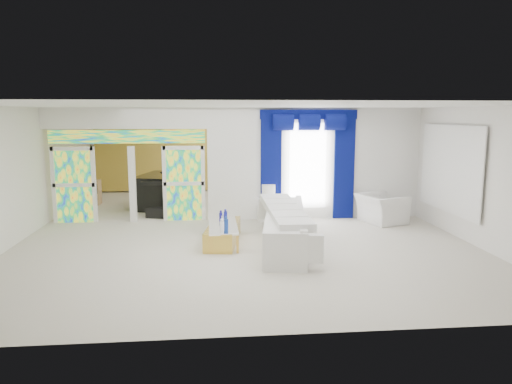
{
  "coord_description": "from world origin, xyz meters",
  "views": [
    {
      "loc": [
        -0.7,
        -11.78,
        2.84
      ],
      "look_at": [
        0.3,
        -1.2,
        1.1
      ],
      "focal_mm": 33.64,
      "sensor_mm": 36.0,
      "label": 1
    }
  ],
  "objects": [
    {
      "name": "decanters",
      "position": [
        -0.43,
        -1.43,
        0.51
      ],
      "size": [
        0.18,
        1.12,
        0.29
      ],
      "color": "white",
      "rests_on": "coffee_table"
    },
    {
      "name": "stained_panel_right",
      "position": [
        -1.42,
        1.0,
        1.0
      ],
      "size": [
        0.95,
        0.04,
        2.0
      ],
      "primitive_type": "cube",
      "color": "#994C3F",
      "rests_on": "ground"
    },
    {
      "name": "window_pane",
      "position": [
        1.9,
        0.9,
        1.45
      ],
      "size": [
        1.0,
        0.02,
        2.3
      ],
      "primitive_type": "cube",
      "color": "white",
      "rests_on": "dividing_wall"
    },
    {
      "name": "floor",
      "position": [
        0.0,
        0.0,
        0.0
      ],
      "size": [
        12.0,
        12.0,
        0.0
      ],
      "primitive_type": "plane",
      "color": "#B7AF9E",
      "rests_on": "ground"
    },
    {
      "name": "stained_panel_left",
      "position": [
        -4.28,
        1.0,
        1.0
      ],
      "size": [
        0.95,
        0.04,
        2.0
      ],
      "primitive_type": "cube",
      "color": "#994C3F",
      "rests_on": "ground"
    },
    {
      "name": "dividing_wall",
      "position": [
        2.15,
        1.0,
        1.5
      ],
      "size": [
        5.7,
        0.18,
        3.0
      ],
      "primitive_type": "cube",
      "color": "white",
      "rests_on": "ground"
    },
    {
      "name": "tv_console",
      "position": [
        -4.47,
        3.56,
        0.38
      ],
      "size": [
        0.52,
        0.48,
        0.76
      ],
      "primitive_type": "cube",
      "rotation": [
        0.0,
        0.0,
        0.0
      ],
      "color": "#A97654",
      "rests_on": "ground"
    },
    {
      "name": "white_sofa",
      "position": [
        0.89,
        -1.69,
        0.36
      ],
      "size": [
        1.4,
        3.9,
        0.73
      ],
      "primitive_type": "cube",
      "rotation": [
        0.0,
        0.0,
        -0.15
      ],
      "color": "silver",
      "rests_on": "ground"
    },
    {
      "name": "blue_drape_left",
      "position": [
        0.9,
        0.87,
        1.4
      ],
      "size": [
        0.55,
        0.1,
        2.8
      ],
      "primitive_type": "cube",
      "color": "#031243",
      "rests_on": "ground"
    },
    {
      "name": "armchair",
      "position": [
        3.75,
        0.22,
        0.37
      ],
      "size": [
        1.3,
        1.4,
        0.75
      ],
      "primitive_type": "imported",
      "rotation": [
        0.0,
        0.0,
        1.88
      ],
      "color": "silver",
      "rests_on": "ground"
    },
    {
      "name": "grand_piano",
      "position": [
        -2.06,
        2.96,
        0.5
      ],
      "size": [
        1.97,
        2.31,
        1.0
      ],
      "primitive_type": "cube",
      "rotation": [
        0.0,
        0.0,
        -0.26
      ],
      "color": "black",
      "rests_on": "ground"
    },
    {
      "name": "dividing_header",
      "position": [
        -2.85,
        1.0,
        2.73
      ],
      "size": [
        4.3,
        0.18,
        0.55
      ],
      "primitive_type": "cube",
      "color": "white",
      "rests_on": "dividing_wall"
    },
    {
      "name": "gold_curtains",
      "position": [
        0.0,
        5.9,
        1.5
      ],
      "size": [
        9.7,
        0.12,
        2.9
      ],
      "primitive_type": "cube",
      "color": "#B7922C",
      "rests_on": "ground"
    },
    {
      "name": "coffee_table",
      "position": [
        -0.46,
        -1.39,
        0.2
      ],
      "size": [
        0.89,
        1.91,
        0.41
      ],
      "primitive_type": "cube",
      "rotation": [
        0.0,
        0.0,
        -0.15
      ],
      "color": "gold",
      "rests_on": "ground"
    },
    {
      "name": "piano_bench",
      "position": [
        -2.06,
        1.36,
        0.14
      ],
      "size": [
        0.9,
        0.54,
        0.28
      ],
      "primitive_type": "cube",
      "rotation": [
        0.0,
        0.0,
        -0.26
      ],
      "color": "black",
      "rests_on": "ground"
    },
    {
      "name": "wall_mirror",
      "position": [
        4.94,
        -1.0,
        1.55
      ],
      "size": [
        0.04,
        2.7,
        1.9
      ],
      "primitive_type": "cube",
      "color": "white",
      "rests_on": "ground"
    },
    {
      "name": "blue_drape_right",
      "position": [
        2.9,
        0.87,
        1.4
      ],
      "size": [
        0.55,
        0.1,
        2.8
      ],
      "primitive_type": "cube",
      "color": "#031243",
      "rests_on": "ground"
    },
    {
      "name": "stained_transom",
      "position": [
        -2.85,
        1.0,
        2.25
      ],
      "size": [
        4.0,
        0.05,
        0.35
      ],
      "primitive_type": "cube",
      "color": "#994C3F",
      "rests_on": "dividing_header"
    },
    {
      "name": "blue_pelmet",
      "position": [
        1.9,
        0.87,
        2.82
      ],
      "size": [
        2.6,
        0.12,
        0.25
      ],
      "primitive_type": "cube",
      "color": "#031243",
      "rests_on": "dividing_wall"
    },
    {
      "name": "table_lamp",
      "position": [
        0.82,
        0.76,
        0.68
      ],
      "size": [
        0.36,
        0.36,
        0.58
      ],
      "primitive_type": "cylinder",
      "color": "white",
      "rests_on": "console_table"
    },
    {
      "name": "chandelier",
      "position": [
        -2.3,
        3.4,
        2.65
      ],
      "size": [
        0.6,
        0.6,
        0.6
      ],
      "primitive_type": "sphere",
      "color": "gold",
      "rests_on": "ceiling"
    },
    {
      "name": "console_table",
      "position": [
        1.12,
        0.76,
        0.19
      ],
      "size": [
        1.21,
        0.51,
        0.39
      ],
      "primitive_type": "cube",
      "rotation": [
        0.0,
        0.0,
        0.12
      ],
      "color": "white",
      "rests_on": "ground"
    }
  ]
}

